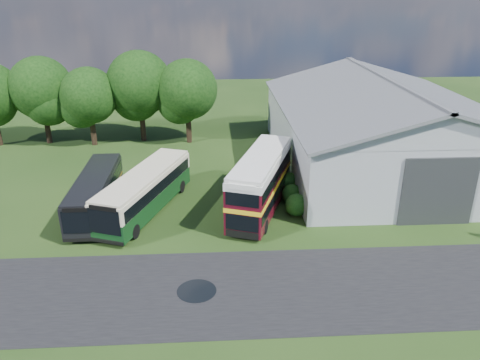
{
  "coord_description": "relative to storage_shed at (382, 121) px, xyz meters",
  "views": [
    {
      "loc": [
        -0.36,
        -24.6,
        15.64
      ],
      "look_at": [
        1.55,
        8.0,
        2.02
      ],
      "focal_mm": 35.0,
      "sensor_mm": 36.0,
      "label": 1
    }
  ],
  "objects": [
    {
      "name": "asphalt_road",
      "position": [
        -12.0,
        -18.98,
        -4.17
      ],
      "size": [
        60.0,
        8.0,
        0.02
      ],
      "primitive_type": "cube",
      "color": "black",
      "rests_on": "ground"
    },
    {
      "name": "bus_dark_single",
      "position": [
        -24.18,
        -8.54,
        -2.67
      ],
      "size": [
        2.49,
        10.2,
        2.81
      ],
      "rotation": [
        0.0,
        0.0,
        0.01
      ],
      "color": "black",
      "rests_on": "ground"
    },
    {
      "name": "shrub_front",
      "position": [
        -9.4,
        -9.98,
        -4.17
      ],
      "size": [
        1.7,
        1.7,
        1.7
      ],
      "primitive_type": "sphere",
      "color": "#194714",
      "rests_on": "ground"
    },
    {
      "name": "tree_mid",
      "position": [
        -23.0,
        8.82,
        2.02
      ],
      "size": [
        6.8,
        6.8,
        9.6
      ],
      "color": "black",
      "rests_on": "ground"
    },
    {
      "name": "shrub_mid",
      "position": [
        -9.4,
        -7.98,
        -4.17
      ],
      "size": [
        1.6,
        1.6,
        1.6
      ],
      "primitive_type": "sphere",
      "color": "#194714",
      "rests_on": "ground"
    },
    {
      "name": "shrub_back",
      "position": [
        -9.4,
        -5.98,
        -4.17
      ],
      "size": [
        1.8,
        1.8,
        1.8
      ],
      "primitive_type": "sphere",
      "color": "#194714",
      "rests_on": "ground"
    },
    {
      "name": "ground",
      "position": [
        -15.0,
        -15.98,
        -4.17
      ],
      "size": [
        120.0,
        120.0,
        0.0
      ],
      "primitive_type": "plane",
      "color": "#193210",
      "rests_on": "ground"
    },
    {
      "name": "storage_shed",
      "position": [
        0.0,
        0.0,
        0.0
      ],
      "size": [
        18.8,
        24.8,
        8.15
      ],
      "color": "gray",
      "rests_on": "ground"
    },
    {
      "name": "puddle",
      "position": [
        -16.5,
        -18.98,
        -4.17
      ],
      "size": [
        2.2,
        2.2,
        0.01
      ],
      "primitive_type": "cylinder",
      "color": "black",
      "rests_on": "ground"
    },
    {
      "name": "bus_green_single",
      "position": [
        -20.51,
        -8.76,
        -2.53
      ],
      "size": [
        6.19,
        11.36,
        3.07
      ],
      "rotation": [
        0.0,
        0.0,
        -0.34
      ],
      "color": "black",
      "rests_on": "ground"
    },
    {
      "name": "tree_left_a",
      "position": [
        -33.0,
        8.52,
        1.71
      ],
      "size": [
        6.46,
        6.46,
        9.12
      ],
      "color": "black",
      "rests_on": "ground"
    },
    {
      "name": "tree_right_a",
      "position": [
        -18.0,
        7.82,
        1.52
      ],
      "size": [
        6.26,
        6.26,
        8.83
      ],
      "color": "black",
      "rests_on": "ground"
    },
    {
      "name": "tree_left_b",
      "position": [
        -28.0,
        7.52,
        1.09
      ],
      "size": [
        5.78,
        5.78,
        8.16
      ],
      "color": "black",
      "rests_on": "ground"
    },
    {
      "name": "bus_maroon_double",
      "position": [
        -11.97,
        -9.04,
        -1.99
      ],
      "size": [
        5.83,
        10.41,
        4.36
      ],
      "rotation": [
        0.0,
        0.0,
        -0.34
      ],
      "color": "black",
      "rests_on": "ground"
    }
  ]
}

